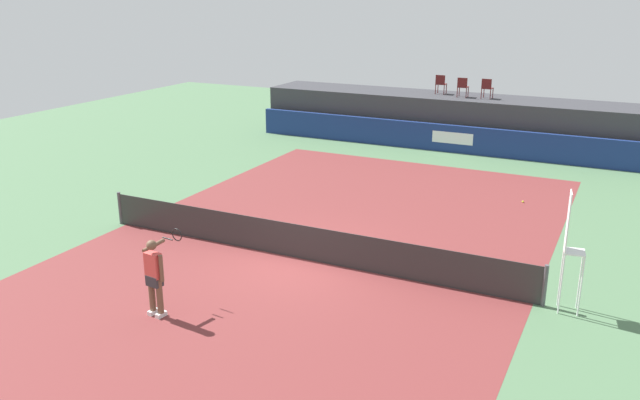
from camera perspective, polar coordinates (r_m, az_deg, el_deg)
The scene contains 13 objects.
ground_plane at distance 19.98m, azimuth 2.30°, elevation -2.09°, with size 48.00×48.00×0.00m, color #4C704C.
court_inner at distance 17.46m, azimuth -1.71°, elevation -5.11°, with size 12.00×22.00×0.00m, color maroon.
sponsor_wall at distance 29.37m, azimuth 10.70°, elevation 5.35°, with size 18.00×0.22×1.20m.
spectator_platform at distance 30.97m, azimuth 11.67°, elevation 6.88°, with size 18.00×2.80×2.20m, color #38383D.
spectator_chair_far_left at distance 31.10m, azimuth 10.50°, elevation 9.98°, with size 0.44×0.44×0.89m.
spectator_chair_left at distance 30.33m, azimuth 12.35°, elevation 9.67°, with size 0.45×0.45×0.89m.
spectator_chair_center at distance 30.18m, azimuth 14.38°, elevation 9.49°, with size 0.47×0.47×0.89m.
umpire_chair at distance 15.14m, azimuth 20.99°, elevation -3.60°, with size 0.50×0.50×2.76m.
tennis_net at distance 17.28m, azimuth -1.72°, elevation -3.67°, with size 12.40×0.02×0.95m, color #2D2D2D.
net_post_near at distance 20.74m, azimuth -17.06°, elevation -0.67°, with size 0.10×0.10×1.00m, color #4C4C51.
net_post_far at distance 15.60m, azimuth 19.03°, elevation -7.08°, with size 0.10×0.10×1.00m, color #4C4C51.
tennis_player at distance 14.62m, azimuth -14.21°, elevation -6.34°, with size 0.59×1.18×1.77m.
tennis_ball at distance 22.95m, azimuth 17.29°, elevation -0.14°, with size 0.07×0.07×0.07m, color #D8EA33.
Camera 1 is at (7.54, -14.19, 6.83)m, focal length 36.66 mm.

